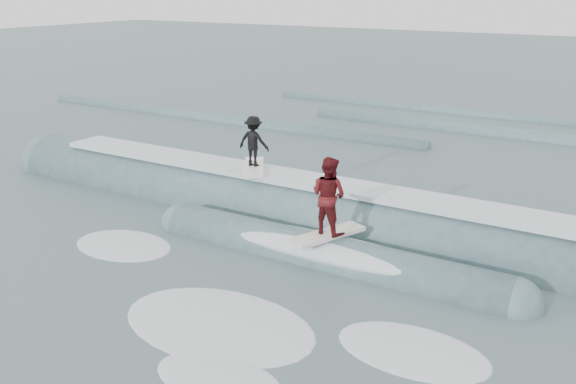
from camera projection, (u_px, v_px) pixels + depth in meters
The scene contains 6 objects.
ground at pixel (212, 275), 14.80m from camera, with size 160.00×160.00×0.00m, color #3A5055.
breaking_wave at pixel (309, 224), 17.89m from camera, with size 23.81×3.95×2.34m.
surfer_black at pixel (254, 144), 18.61m from camera, with size 1.56×1.97×1.57m.
surfer_red at pixel (329, 199), 15.13m from camera, with size 1.25×2.06×1.98m.
whitewater at pixel (213, 307), 13.34m from camera, with size 10.97×5.28×0.10m.
far_swells at pixel (410, 127), 30.11m from camera, with size 36.77×8.65×0.80m.
Camera 1 is at (8.55, -10.56, 6.42)m, focal length 40.00 mm.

